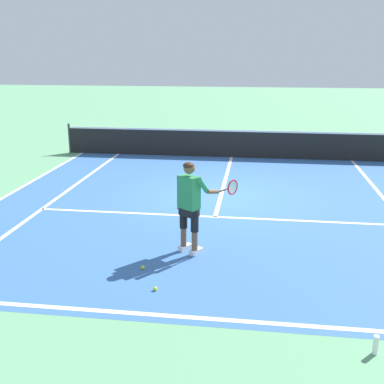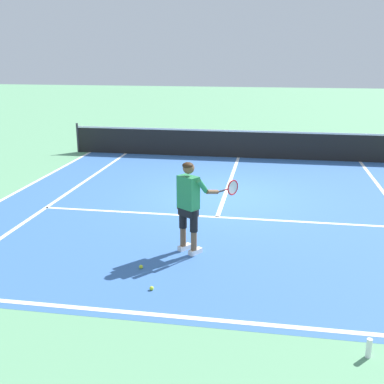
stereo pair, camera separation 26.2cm
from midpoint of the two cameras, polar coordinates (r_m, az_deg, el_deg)
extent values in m
plane|color=#609E70|center=(12.34, 2.88, -0.44)|extent=(80.00, 80.00, 0.00)
cube|color=#3866A8|center=(11.76, 2.61, -1.29)|extent=(10.98, 11.07, 0.00)
cube|color=white|center=(6.90, -1.66, -14.74)|extent=(10.98, 0.10, 0.01)
cube|color=white|center=(10.75, 2.08, -2.99)|extent=(8.23, 0.10, 0.01)
cube|color=white|center=(13.80, 3.44, 1.39)|extent=(0.10, 6.40, 0.01)
cube|color=white|center=(12.78, -16.08, -0.46)|extent=(0.10, 10.67, 0.01)
cube|color=white|center=(13.39, -21.48, -0.21)|extent=(0.10, 10.67, 0.01)
cylinder|color=#333338|center=(18.15, -14.83, 6.23)|extent=(0.08, 0.08, 1.07)
cube|color=black|center=(16.81, 4.34, 5.68)|extent=(11.84, 0.02, 0.91)
cube|color=white|center=(16.73, 4.37, 7.31)|extent=(11.84, 0.03, 0.06)
cube|color=white|center=(9.01, -1.67, -6.64)|extent=(0.25, 0.29, 0.09)
cube|color=white|center=(8.83, -0.36, -7.12)|extent=(0.25, 0.29, 0.09)
cylinder|color=brown|center=(8.90, -1.86, -5.38)|extent=(0.11, 0.11, 0.36)
cylinder|color=black|center=(8.76, -1.89, -3.04)|extent=(0.14, 0.14, 0.41)
cylinder|color=brown|center=(8.72, -0.55, -5.84)|extent=(0.11, 0.11, 0.36)
cylinder|color=black|center=(8.58, -0.56, -3.46)|extent=(0.14, 0.14, 0.41)
cube|color=black|center=(8.62, -1.23, -2.22)|extent=(0.39, 0.36, 0.20)
cube|color=#28844C|center=(8.52, -1.25, -0.05)|extent=(0.44, 0.40, 0.60)
cylinder|color=brown|center=(8.69, -2.38, -0.06)|extent=(0.09, 0.09, 0.62)
cylinder|color=#28844C|center=(8.36, 0.48, 0.72)|extent=(0.22, 0.27, 0.29)
cylinder|color=brown|center=(8.52, 1.63, 0.04)|extent=(0.23, 0.28, 0.14)
sphere|color=brown|center=(8.41, -1.22, 2.88)|extent=(0.21, 0.21, 0.21)
ellipsoid|color=#382314|center=(8.38, -1.32, 3.19)|extent=(0.28, 0.28, 0.12)
cylinder|color=#232326|center=(8.68, 2.66, 0.13)|extent=(0.14, 0.18, 0.03)
cylinder|color=red|center=(8.79, 3.29, 0.33)|extent=(0.08, 0.10, 0.02)
torus|color=red|center=(8.93, 4.05, 0.57)|extent=(0.19, 0.26, 0.30)
cylinder|color=silver|center=(8.93, 4.05, 0.57)|extent=(0.15, 0.21, 0.25)
sphere|color=#CCE02D|center=(7.59, -5.43, -11.45)|extent=(0.07, 0.07, 0.07)
sphere|color=#CCE02D|center=(8.30, -6.81, -8.95)|extent=(0.07, 0.07, 0.07)
cylinder|color=white|center=(6.48, 19.99, -16.80)|extent=(0.07, 0.07, 0.25)
camera|label=1|loc=(0.13, -90.84, -0.25)|focal=44.60mm
camera|label=2|loc=(0.13, 89.16, 0.25)|focal=44.60mm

